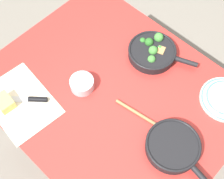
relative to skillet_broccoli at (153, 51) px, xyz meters
The scene contains 9 objects.
ground_plane 0.81m from the skillet_broccoli, 90.01° to the right, with size 14.00×14.00×0.00m, color slate.
dining_table_red 0.31m from the skillet_broccoli, 90.01° to the right, with size 1.14×0.93×0.73m.
skillet_broccoli is the anchor object (origin of this frame).
skillet_eggs 0.49m from the skillet_broccoli, 40.08° to the right, with size 0.37×0.23×0.06m.
wooden_spoon 0.38m from the skillet_broccoli, 47.15° to the right, with size 0.34×0.08×0.02m.
parchment_sheet 0.67m from the skillet_broccoli, 113.38° to the right, with size 0.37×0.29×0.00m.
grater_knife 0.65m from the skillet_broccoli, 113.39° to the right, with size 0.23×0.21×0.02m.
cheese_block 0.74m from the skillet_broccoli, 114.33° to the right, with size 0.09×0.08×0.05m.
prep_bowl_steel 0.38m from the skillet_broccoli, 108.10° to the right, with size 0.11×0.11×0.05m.
Camera 1 is at (0.48, -0.50, 2.00)m, focal length 50.00 mm.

